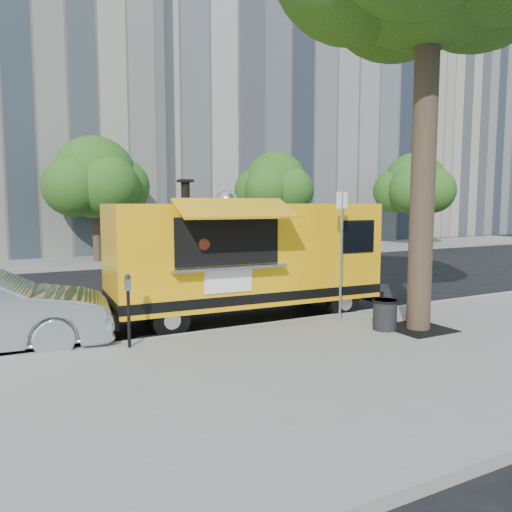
{
  "coord_description": "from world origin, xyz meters",
  "views": [
    {
      "loc": [
        -5.07,
        -10.15,
        2.75
      ],
      "look_at": [
        0.29,
        0.0,
        1.51
      ],
      "focal_mm": 35.0,
      "sensor_mm": 36.0,
      "label": 1
    }
  ],
  "objects_px": {
    "parking_meter": "(128,302)",
    "food_truck": "(245,256)",
    "far_tree_b": "(95,178)",
    "sign_post": "(341,244)",
    "far_tree_d": "(415,184)",
    "trash_bin_left": "(417,304)",
    "far_tree_c": "(276,184)",
    "trash_bin_right": "(385,314)"
  },
  "relations": [
    {
      "from": "far_tree_c",
      "to": "parking_meter",
      "type": "relative_size",
      "value": 3.9
    },
    {
      "from": "sign_post",
      "to": "trash_bin_left",
      "type": "distance_m",
      "value": 2.31
    },
    {
      "from": "far_tree_c",
      "to": "sign_post",
      "type": "height_order",
      "value": "far_tree_c"
    },
    {
      "from": "trash_bin_right",
      "to": "parking_meter",
      "type": "bearing_deg",
      "value": 166.51
    },
    {
      "from": "far_tree_c",
      "to": "trash_bin_left",
      "type": "height_order",
      "value": "far_tree_c"
    },
    {
      "from": "far_tree_b",
      "to": "sign_post",
      "type": "bearing_deg",
      "value": -79.85
    },
    {
      "from": "parking_meter",
      "to": "sign_post",
      "type": "bearing_deg",
      "value": -2.52
    },
    {
      "from": "food_truck",
      "to": "far_tree_b",
      "type": "bearing_deg",
      "value": 97.66
    },
    {
      "from": "far_tree_d",
      "to": "trash_bin_right",
      "type": "distance_m",
      "value": 22.33
    },
    {
      "from": "far_tree_b",
      "to": "parking_meter",
      "type": "bearing_deg",
      "value": -98.1
    },
    {
      "from": "far_tree_b",
      "to": "far_tree_d",
      "type": "bearing_deg",
      "value": -0.3
    },
    {
      "from": "far_tree_b",
      "to": "trash_bin_right",
      "type": "relative_size",
      "value": 8.82
    },
    {
      "from": "sign_post",
      "to": "food_truck",
      "type": "xyz_separation_m",
      "value": [
        -1.46,
        1.72,
        -0.33
      ]
    },
    {
      "from": "far_tree_c",
      "to": "food_truck",
      "type": "distance_m",
      "value": 14.73
    },
    {
      "from": "trash_bin_left",
      "to": "food_truck",
      "type": "bearing_deg",
      "value": 145.58
    },
    {
      "from": "far_tree_c",
      "to": "trash_bin_right",
      "type": "distance_m",
      "value": 16.44
    },
    {
      "from": "parking_meter",
      "to": "food_truck",
      "type": "relative_size",
      "value": 0.2
    },
    {
      "from": "far_tree_b",
      "to": "sign_post",
      "type": "relative_size",
      "value": 1.83
    },
    {
      "from": "far_tree_b",
      "to": "parking_meter",
      "type": "xyz_separation_m",
      "value": [
        -2.0,
        -14.05,
        -2.85
      ]
    },
    {
      "from": "far_tree_b",
      "to": "sign_post",
      "type": "xyz_separation_m",
      "value": [
        2.55,
        -14.25,
        -1.98
      ]
    },
    {
      "from": "far_tree_d",
      "to": "food_truck",
      "type": "bearing_deg",
      "value": -145.25
    },
    {
      "from": "trash_bin_left",
      "to": "sign_post",
      "type": "bearing_deg",
      "value": 164.21
    },
    {
      "from": "far_tree_d",
      "to": "far_tree_b",
      "type": "bearing_deg",
      "value": 179.7
    },
    {
      "from": "far_tree_c",
      "to": "parking_meter",
      "type": "height_order",
      "value": "far_tree_c"
    },
    {
      "from": "food_truck",
      "to": "far_tree_c",
      "type": "bearing_deg",
      "value": 59.8
    },
    {
      "from": "far_tree_d",
      "to": "trash_bin_left",
      "type": "relative_size",
      "value": 9.42
    },
    {
      "from": "parking_meter",
      "to": "trash_bin_right",
      "type": "relative_size",
      "value": 2.14
    },
    {
      "from": "far_tree_d",
      "to": "trash_bin_left",
      "type": "bearing_deg",
      "value": -135.01
    },
    {
      "from": "far_tree_d",
      "to": "trash_bin_left",
      "type": "distance_m",
      "value": 21.01
    },
    {
      "from": "sign_post",
      "to": "food_truck",
      "type": "distance_m",
      "value": 2.28
    },
    {
      "from": "far_tree_c",
      "to": "far_tree_d",
      "type": "distance_m",
      "value": 10.0
    },
    {
      "from": "sign_post",
      "to": "trash_bin_left",
      "type": "height_order",
      "value": "sign_post"
    },
    {
      "from": "far_tree_c",
      "to": "food_truck",
      "type": "xyz_separation_m",
      "value": [
        -7.91,
        -12.23,
        -2.2
      ]
    },
    {
      "from": "sign_post",
      "to": "parking_meter",
      "type": "bearing_deg",
      "value": 177.48
    },
    {
      "from": "far_tree_c",
      "to": "trash_bin_right",
      "type": "bearing_deg",
      "value": -112.08
    },
    {
      "from": "far_tree_b",
      "to": "far_tree_c",
      "type": "height_order",
      "value": "far_tree_b"
    },
    {
      "from": "parking_meter",
      "to": "trash_bin_left",
      "type": "height_order",
      "value": "parking_meter"
    },
    {
      "from": "far_tree_d",
      "to": "food_truck",
      "type": "xyz_separation_m",
      "value": [
        -17.91,
        -12.43,
        -2.38
      ]
    },
    {
      "from": "sign_post",
      "to": "food_truck",
      "type": "relative_size",
      "value": 0.45
    },
    {
      "from": "food_truck",
      "to": "trash_bin_right",
      "type": "relative_size",
      "value": 10.64
    },
    {
      "from": "far_tree_c",
      "to": "sign_post",
      "type": "relative_size",
      "value": 1.74
    },
    {
      "from": "far_tree_d",
      "to": "far_tree_c",
      "type": "bearing_deg",
      "value": -178.85
    }
  ]
}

